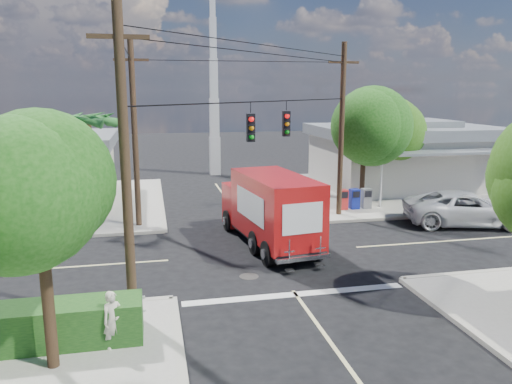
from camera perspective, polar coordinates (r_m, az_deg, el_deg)
name	(u,v)px	position (r m, az deg, el deg)	size (l,w,h in m)	color
ground	(266,254)	(20.78, 1.16, -7.04)	(120.00, 120.00, 0.00)	black
sidewalk_ne	(388,190)	(34.39, 14.81, 0.19)	(14.12, 14.12, 0.14)	gray
sidewalk_nw	(40,206)	(31.40, -23.45, -1.46)	(14.12, 14.12, 0.14)	gray
road_markings	(275,265)	(19.42, 2.16, -8.39)	(32.00, 32.00, 0.01)	beige
building_ne	(404,154)	(35.74, 16.54, 4.17)	(11.80, 10.20, 4.50)	beige
building_nw	(22,166)	(32.80, -25.14, 2.75)	(10.80, 10.20, 4.30)	beige
radio_tower	(214,103)	(39.50, -4.82, 10.11)	(0.80, 0.80, 17.00)	silver
tree_sw_front	(38,196)	(12.10, -23.61, -0.38)	(3.88, 3.78, 6.03)	#422D1C
tree_ne_front	(365,124)	(28.51, 12.38, 7.56)	(4.21, 4.14, 6.66)	#422D1C
tree_ne_back	(389,131)	(31.65, 15.01, 6.76)	(3.77, 3.66, 5.82)	#422D1C
palm_nw_front	(89,122)	(26.88, -18.57, 7.59)	(3.01, 3.08, 5.59)	#422D1C
palm_nw_back	(53,128)	(28.67, -22.19, 6.81)	(3.01, 3.08, 5.19)	#422D1C
utility_poles	(221,138)	(21.06, -4.01, 6.21)	(12.00, 10.68, 9.00)	#473321
picket_fence	(34,314)	(15.17, -24.08, -12.60)	(5.94, 0.06, 1.00)	silver
hedge_sw	(18,328)	(14.51, -25.53, -13.82)	(6.20, 1.20, 1.10)	#163F15
vending_boxes	(354,199)	(28.28, 11.17, -0.77)	(1.90, 0.50, 1.10)	red
delivery_truck	(270,209)	(21.50, 1.57, -1.95)	(3.21, 7.53, 3.16)	black
parked_car	(467,208)	(27.00, 22.96, -1.75)	(2.79, 6.04, 1.68)	silver
pedestrian	(113,320)	(13.56, -16.02, -13.90)	(0.56, 0.37, 1.53)	beige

